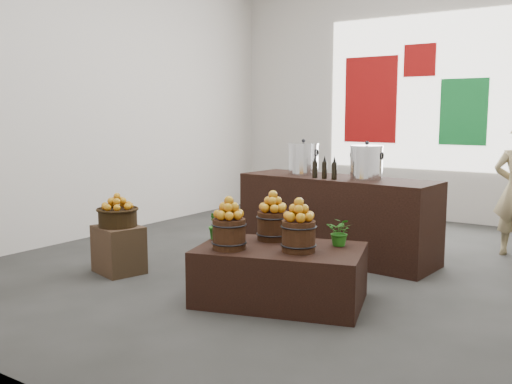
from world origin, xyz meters
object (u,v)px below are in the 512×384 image
Objects in this scene: crate at (119,249)px; display_table at (280,274)px; stock_pot_center at (366,163)px; wicker_basket at (118,218)px; counter at (337,217)px; stock_pot_left at (303,160)px.

crate and display_table have the same top height.
stock_pot_center is (1.98, 1.85, 0.88)m from crate.
wicker_basket reaches higher than display_table.
crate is at bearing -126.33° from counter.
counter reaches higher than crate.
wicker_basket is 1.95m from display_table.
display_table is 2.12m from stock_pot_left.
display_table is at bearing -75.79° from counter.
stock_pot_left is at bearing 175.69° from stock_pot_center.
wicker_basket is 1.12× the size of stock_pot_center.
stock_pot_left is at bearing -180.00° from counter.
stock_pot_left is at bearing 59.19° from wicker_basket.
counter is at bearing 49.36° from crate.
display_table is 0.62× the size of counter.
crate is at bearing -136.92° from stock_pot_center.
counter is 0.75m from stock_pot_center.
stock_pot_center reaches higher than display_table.
crate is 0.22× the size of counter.
display_table is at bearing 4.39° from crate.
stock_pot_left is 0.84m from stock_pot_center.
crate is 1.39× the size of stock_pot_left.
wicker_basket is (0.00, 0.00, 0.34)m from crate.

